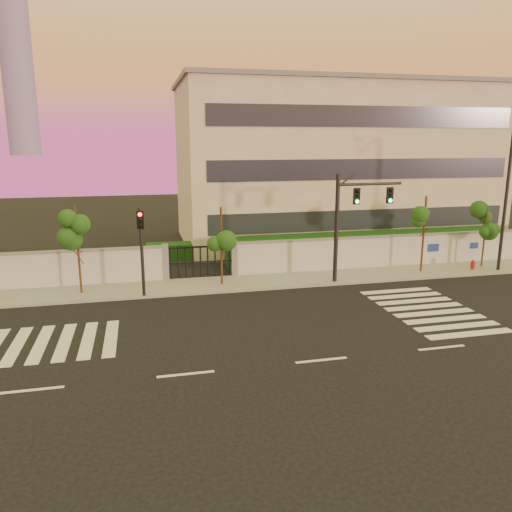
{
  "coord_description": "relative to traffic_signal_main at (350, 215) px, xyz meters",
  "views": [
    {
      "loc": [
        -6.24,
        -16.1,
        7.96
      ],
      "look_at": [
        -1.09,
        6.0,
        2.67
      ],
      "focal_mm": 35.0,
      "sensor_mm": 36.0,
      "label": 1
    }
  ],
  "objects": [
    {
      "name": "street_tree_d",
      "position": [
        -7.08,
        0.95,
        -0.64
      ],
      "size": [
        1.46,
        1.16,
        4.45
      ],
      "color": "#382314",
      "rests_on": "ground"
    },
    {
      "name": "street_tree_e",
      "position": [
        5.22,
        0.93,
        -0.43
      ],
      "size": [
        1.57,
        1.25,
        4.73
      ],
      "color": "#382314",
      "rests_on": "ground"
    },
    {
      "name": "perimeter_wall",
      "position": [
        -4.97,
        2.6,
        -2.84
      ],
      "size": [
        60.0,
        0.36,
        2.2
      ],
      "color": "#AEB0B5",
      "rests_on": "ground"
    },
    {
      "name": "traffic_signal_main",
      "position": [
        0.0,
        0.0,
        0.0
      ],
      "size": [
        3.92,
        0.42,
        6.19
      ],
      "rotation": [
        0.0,
        0.0,
        0.04
      ],
      "color": "black",
      "rests_on": "ground"
    },
    {
      "name": "fire_hydrant",
      "position": [
        8.53,
        0.54,
        -3.54
      ],
      "size": [
        0.3,
        0.28,
        0.75
      ],
      "rotation": [
        0.0,
        0.0,
        -0.42
      ],
      "color": "#B00B19",
      "rests_on": "ground"
    },
    {
      "name": "street_tree_c",
      "position": [
        -14.53,
        0.96,
        -0.47
      ],
      "size": [
        1.46,
        1.16,
        4.69
      ],
      "color": "#382314",
      "rests_on": "ground"
    },
    {
      "name": "hedge_row",
      "position": [
        -3.9,
        5.34,
        -3.1
      ],
      "size": [
        41.0,
        4.25,
        1.8
      ],
      "color": "black",
      "rests_on": "ground"
    },
    {
      "name": "street_tree_f",
      "position": [
        9.66,
        1.18,
        -0.95
      ],
      "size": [
        1.38,
        1.1,
        4.03
      ],
      "color": "#382314",
      "rests_on": "ground"
    },
    {
      "name": "distant_skyscraper",
      "position": [
        -70.07,
        270.6,
        58.07
      ],
      "size": [
        16.0,
        16.0,
        118.0
      ],
      "color": "slate",
      "rests_on": "ground"
    },
    {
      "name": "sidewalk",
      "position": [
        -5.07,
        1.1,
        -3.84
      ],
      "size": [
        60.0,
        3.0,
        0.15
      ],
      "primitive_type": "cube",
      "color": "gray",
      "rests_on": "ground"
    },
    {
      "name": "ground",
      "position": [
        -5.07,
        -9.4,
        -3.91
      ],
      "size": [
        120.0,
        120.0,
        0.0
      ],
      "primitive_type": "plane",
      "color": "black",
      "rests_on": "ground"
    },
    {
      "name": "road_markings",
      "position": [
        -6.65,
        -5.64,
        -3.9
      ],
      "size": [
        57.0,
        7.62,
        0.02
      ],
      "color": "silver",
      "rests_on": "ground"
    },
    {
      "name": "streetlight_east",
      "position": [
        10.02,
        -0.08,
        1.02
      ],
      "size": [
        0.55,
        2.2,
        9.13
      ],
      "color": "black",
      "rests_on": "ground"
    },
    {
      "name": "traffic_signal_secondary",
      "position": [
        -11.35,
        -0.29,
        -0.92
      ],
      "size": [
        0.37,
        0.35,
        4.72
      ],
      "rotation": [
        0.0,
        0.0,
        -0.25
      ],
      "color": "black",
      "rests_on": "ground"
    },
    {
      "name": "institutional_building",
      "position": [
        3.93,
        12.59,
        2.24
      ],
      "size": [
        24.4,
        12.4,
        12.25
      ],
      "color": "#BCB29F",
      "rests_on": "ground"
    }
  ]
}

